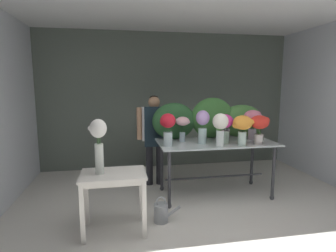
% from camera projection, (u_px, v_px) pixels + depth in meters
% --- Properties ---
extents(ground_plane, '(7.61, 7.61, 0.00)m').
position_uv_depth(ground_plane, '(186.00, 196.00, 4.34)').
color(ground_plane, silver).
extents(wall_back, '(5.36, 0.12, 2.82)m').
position_uv_depth(wall_back, '(167.00, 101.00, 5.81)').
color(wall_back, slate).
rests_on(wall_back, ground).
extents(ceiling_slab, '(5.48, 3.58, 0.12)m').
position_uv_depth(ceiling_slab, '(188.00, 6.00, 3.91)').
color(ceiling_slab, silver).
rests_on(ceiling_slab, wall_back).
extents(display_table_glass, '(1.81, 0.88, 0.87)m').
position_uv_depth(display_table_glass, '(216.00, 151.00, 4.27)').
color(display_table_glass, silver).
rests_on(display_table_glass, ground).
extents(side_table_white, '(0.76, 0.51, 0.73)m').
position_uv_depth(side_table_white, '(113.00, 182.00, 3.21)').
color(side_table_white, silver).
rests_on(side_table_white, ground).
extents(florist, '(0.60, 0.24, 1.57)m').
position_uv_depth(florist, '(154.00, 131.00, 4.70)').
color(florist, '#232328').
rests_on(florist, ground).
extents(foliage_backdrop, '(1.91, 0.32, 0.67)m').
position_uv_depth(foliage_backdrop, '(213.00, 120.00, 4.52)').
color(foliage_backdrop, '#28562D').
rests_on(foliage_backdrop, display_table_glass).
extents(vase_blush_roses, '(0.23, 0.22, 0.39)m').
position_uv_depth(vase_blush_roses, '(183.00, 125.00, 4.23)').
color(vase_blush_roses, silver).
rests_on(vase_blush_roses, display_table_glass).
extents(vase_crimson_carnations, '(0.23, 0.23, 0.48)m').
position_uv_depth(vase_crimson_carnations, '(168.00, 127.00, 3.91)').
color(vase_crimson_carnations, silver).
rests_on(vase_crimson_carnations, display_table_glass).
extents(vase_magenta_tulips, '(0.24, 0.24, 0.44)m').
position_uv_depth(vase_magenta_tulips, '(225.00, 126.00, 4.12)').
color(vase_magenta_tulips, silver).
rests_on(vase_magenta_tulips, display_table_glass).
extents(vase_violet_hydrangea, '(0.24, 0.23, 0.39)m').
position_uv_depth(vase_violet_hydrangea, '(226.00, 125.00, 4.40)').
color(vase_violet_hydrangea, silver).
rests_on(vase_violet_hydrangea, display_table_glass).
extents(vase_lilac_dahlias, '(0.20, 0.20, 0.51)m').
position_uv_depth(vase_lilac_dahlias, '(203.00, 125.00, 4.07)').
color(vase_lilac_dahlias, silver).
rests_on(vase_lilac_dahlias, display_table_glass).
extents(vase_rosy_lilies, '(0.30, 0.28, 0.48)m').
position_uv_depth(vase_rosy_lilies, '(253.00, 120.00, 4.37)').
color(vase_rosy_lilies, silver).
rests_on(vase_rosy_lilies, display_table_glass).
extents(vase_scarlet_peonies, '(0.28, 0.28, 0.43)m').
position_uv_depth(vase_scarlet_peonies, '(260.00, 125.00, 4.04)').
color(vase_scarlet_peonies, silver).
rests_on(vase_scarlet_peonies, display_table_glass).
extents(vase_sunset_ranunculus, '(0.31, 0.28, 0.44)m').
position_uv_depth(vase_sunset_ranunculus, '(242.00, 126.00, 3.95)').
color(vase_sunset_ranunculus, silver).
rests_on(vase_sunset_ranunculus, display_table_glass).
extents(vase_ivory_anemones, '(0.22, 0.22, 0.48)m').
position_uv_depth(vase_ivory_anemones, '(220.00, 126.00, 3.87)').
color(vase_ivory_anemones, silver).
rests_on(vase_ivory_anemones, display_table_glass).
extents(vase_white_roses_tall, '(0.21, 0.19, 0.64)m').
position_uv_depth(vase_white_roses_tall, '(99.00, 141.00, 3.10)').
color(vase_white_roses_tall, silver).
rests_on(vase_white_roses_tall, side_table_white).
extents(watering_can, '(0.35, 0.18, 0.34)m').
position_uv_depth(watering_can, '(161.00, 212.00, 3.49)').
color(watering_can, '#999EA3').
rests_on(watering_can, ground).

